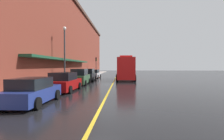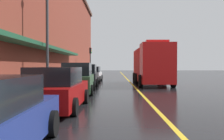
# 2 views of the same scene
# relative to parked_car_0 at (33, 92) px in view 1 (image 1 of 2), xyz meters

# --- Properties ---
(ground_plane) EXTENTS (112.00, 112.00, 0.00)m
(ground_plane) POSITION_rel_parked_car_0_xyz_m (4.04, 24.17, -0.73)
(ground_plane) COLOR black
(sidewalk_left) EXTENTS (2.40, 70.00, 0.15)m
(sidewalk_left) POSITION_rel_parked_car_0_xyz_m (-2.16, 24.17, -0.65)
(sidewalk_left) COLOR #ADA8A0
(sidewalk_left) RESTS_ON ground
(lane_center_stripe) EXTENTS (0.16, 70.00, 0.01)m
(lane_center_stripe) POSITION_rel_parked_car_0_xyz_m (4.04, 24.17, -0.72)
(lane_center_stripe) COLOR gold
(lane_center_stripe) RESTS_ON ground
(brick_building_left) EXTENTS (14.38, 64.00, 14.36)m
(brick_building_left) POSITION_rel_parked_car_0_xyz_m (-9.96, 23.16, 6.46)
(brick_building_left) COLOR maroon
(brick_building_left) RESTS_ON ground
(parked_car_0) EXTENTS (2.07, 4.31, 1.53)m
(parked_car_0) POSITION_rel_parked_car_0_xyz_m (0.00, 0.00, 0.00)
(parked_car_0) COLOR navy
(parked_car_0) RESTS_ON ground
(parked_car_1) EXTENTS (2.21, 4.52, 1.66)m
(parked_car_1) POSITION_rel_parked_car_0_xyz_m (0.10, 5.10, 0.06)
(parked_car_1) COLOR maroon
(parked_car_1) RESTS_ON ground
(parked_car_2) EXTENTS (2.11, 4.59, 1.89)m
(parked_car_2) POSITION_rel_parked_car_0_xyz_m (0.16, 10.49, 0.15)
(parked_car_2) COLOR #2D5133
(parked_car_2) RESTS_ON ground
(parked_car_3) EXTENTS (2.05, 4.84, 1.82)m
(parked_car_3) POSITION_rel_parked_car_0_xyz_m (0.03, 16.41, 0.12)
(parked_car_3) COLOR black
(parked_car_3) RESTS_ON ground
(parked_car_4) EXTENTS (2.13, 4.22, 1.62)m
(parked_car_4) POSITION_rel_parked_car_0_xyz_m (0.00, 21.96, 0.03)
(parked_car_4) COLOR silver
(parked_car_4) RESTS_ON ground
(fire_truck) EXTENTS (2.89, 7.96, 3.72)m
(fire_truck) POSITION_rel_parked_car_0_xyz_m (5.76, 17.35, 1.04)
(fire_truck) COLOR red
(fire_truck) RESTS_ON ground
(parking_meter_0) EXTENTS (0.14, 0.18, 1.33)m
(parking_meter_0) POSITION_rel_parked_car_0_xyz_m (-1.31, 9.81, 0.33)
(parking_meter_0) COLOR #4C4C51
(parking_meter_0) RESTS_ON sidewalk_left
(parking_meter_1) EXTENTS (0.14, 0.18, 1.33)m
(parking_meter_1) POSITION_rel_parked_car_0_xyz_m (-1.31, 7.79, 0.33)
(parking_meter_1) COLOR #4C4C51
(parking_meter_1) RESTS_ON sidewalk_left
(parking_meter_2) EXTENTS (0.14, 0.18, 1.33)m
(parking_meter_2) POSITION_rel_parked_car_0_xyz_m (-1.31, 20.16, 0.33)
(parking_meter_2) COLOR #4C4C51
(parking_meter_2) RESTS_ON sidewalk_left
(street_lamp_left) EXTENTS (0.44, 0.44, 6.94)m
(street_lamp_left) POSITION_rel_parked_car_0_xyz_m (-1.91, 11.09, 3.67)
(street_lamp_left) COLOR #33383D
(street_lamp_left) RESTS_ON sidewalk_left
(traffic_light_near) EXTENTS (0.38, 0.36, 4.30)m
(traffic_light_near) POSITION_rel_parked_car_0_xyz_m (-1.25, 32.58, 2.43)
(traffic_light_near) COLOR #232326
(traffic_light_near) RESTS_ON sidewalk_left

